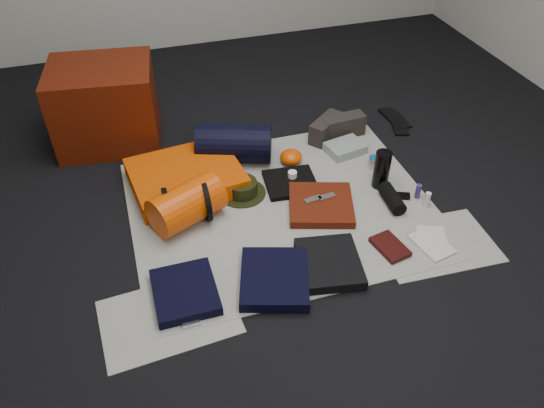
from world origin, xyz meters
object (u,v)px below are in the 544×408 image
object	(u,v)px
stuff_sack	(187,204)
paperback_book	(390,247)
navy_duffel	(234,143)
red_cabinet	(105,105)
compact_camera	(376,165)
water_bottle	(382,169)
sleeping_pad	(186,177)

from	to	relation	value
stuff_sack	paperback_book	xyz separation A→B (m)	(0.91, -0.51, -0.10)
stuff_sack	navy_duffel	xyz separation A→B (m)	(0.37, 0.46, 0.01)
red_cabinet	compact_camera	world-z (taller)	red_cabinet
water_bottle	paperback_book	distance (m)	0.52
sleeping_pad	water_bottle	bearing A→B (deg)	-17.78
sleeping_pad	red_cabinet	bearing A→B (deg)	120.98
compact_camera	sleeping_pad	bearing A→B (deg)	-177.72
red_cabinet	sleeping_pad	size ratio (longest dim) A/B	1.00
sleeping_pad	water_bottle	size ratio (longest dim) A/B	2.65
paperback_book	water_bottle	bearing A→B (deg)	58.43
navy_duffel	stuff_sack	bearing A→B (deg)	-108.87
paperback_book	stuff_sack	bearing A→B (deg)	139.69
stuff_sack	navy_duffel	bearing A→B (deg)	51.48
stuff_sack	paperback_book	bearing A→B (deg)	-29.12
stuff_sack	navy_duffel	size ratio (longest dim) A/B	0.85
red_cabinet	paperback_book	xyz separation A→B (m)	(1.23, -1.42, -0.23)
red_cabinet	navy_duffel	bearing A→B (deg)	-25.31
red_cabinet	water_bottle	bearing A→B (deg)	-26.13
stuff_sack	navy_duffel	distance (m)	0.59
navy_duffel	water_bottle	xyz separation A→B (m)	(0.72, -0.50, -0.00)
water_bottle	compact_camera	bearing A→B (deg)	70.50
water_bottle	red_cabinet	bearing A→B (deg)	146.20
red_cabinet	compact_camera	bearing A→B (deg)	-20.21
red_cabinet	stuff_sack	xyz separation A→B (m)	(0.32, -0.91, -0.13)
stuff_sack	compact_camera	xyz separation A→B (m)	(1.15, 0.13, -0.09)
red_cabinet	stuff_sack	size ratio (longest dim) A/B	1.62
water_bottle	paperback_book	world-z (taller)	water_bottle
compact_camera	paperback_book	size ratio (longest dim) A/B	0.45
sleeping_pad	water_bottle	distance (m)	1.10
sleeping_pad	stuff_sack	world-z (taller)	stuff_sack
stuff_sack	water_bottle	distance (m)	1.09
sleeping_pad	paperback_book	size ratio (longest dim) A/B	3.15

